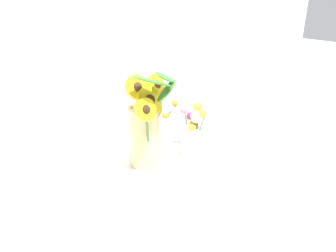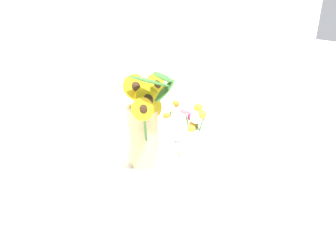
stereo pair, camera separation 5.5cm
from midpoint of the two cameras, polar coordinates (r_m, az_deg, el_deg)
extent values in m
plane|color=silver|center=(1.10, 0.81, -8.02)|extent=(6.00, 6.00, 0.00)
cylinder|color=white|center=(1.18, -1.35, -5.15)|extent=(0.43, 0.43, 0.02)
cylinder|color=#D1B77A|center=(1.08, -5.62, -1.96)|extent=(0.10, 0.10, 0.20)
torus|color=#D1B77A|center=(1.04, -5.85, 3.11)|extent=(0.10, 0.10, 0.01)
cylinder|color=#427533|center=(1.08, -5.14, -1.07)|extent=(0.03, 0.03, 0.18)
cylinder|color=yellow|center=(1.04, -4.35, 3.39)|extent=(0.09, 0.05, 0.09)
sphere|color=#382314|center=(1.04, -4.35, 3.39)|extent=(0.03, 0.03, 0.03)
cylinder|color=#427533|center=(1.02, -5.05, -1.86)|extent=(0.06, 0.06, 0.20)
cylinder|color=yellow|center=(0.94, -5.63, 2.84)|extent=(0.08, 0.03, 0.08)
sphere|color=#382314|center=(0.94, -5.63, 2.84)|extent=(0.03, 0.03, 0.03)
cylinder|color=#427533|center=(1.04, -6.69, 0.76)|extent=(0.04, 0.05, 0.24)
cylinder|color=yellow|center=(0.97, -7.06, 6.69)|extent=(0.09, 0.04, 0.08)
sphere|color=#382314|center=(0.97, -7.06, 6.69)|extent=(0.03, 0.03, 0.03)
cylinder|color=#427533|center=(1.09, -4.86, 1.28)|extent=(0.07, 0.02, 0.21)
cylinder|color=yellow|center=(1.07, -3.54, 7.16)|extent=(0.09, 0.05, 0.09)
sphere|color=#382314|center=(1.07, -3.54, 7.16)|extent=(0.03, 0.03, 0.03)
cylinder|color=#427533|center=(1.03, -5.41, -1.08)|extent=(0.01, 0.04, 0.22)
cylinder|color=yellow|center=(0.98, -4.93, 4.44)|extent=(0.09, 0.05, 0.09)
sphere|color=#382314|center=(0.98, -4.93, 4.44)|extent=(0.04, 0.04, 0.04)
ellipsoid|color=#38702D|center=(1.00, -2.21, 8.51)|extent=(0.14, 0.14, 0.07)
ellipsoid|color=#38702D|center=(0.93, -4.50, 7.74)|extent=(0.13, 0.10, 0.06)
ellipsoid|color=#38702D|center=(0.98, -1.81, 6.20)|extent=(0.10, 0.08, 0.07)
cylinder|color=white|center=(1.13, 2.67, -3.01)|extent=(0.07, 0.07, 0.11)
cylinder|color=#427533|center=(1.11, 2.74, -1.10)|extent=(0.03, 0.02, 0.11)
sphere|color=white|center=(1.10, 3.53, 1.56)|extent=(0.04, 0.04, 0.04)
cylinder|color=#427533|center=(1.13, 3.20, -1.32)|extent=(0.02, 0.03, 0.12)
sphere|color=white|center=(1.10, 4.16, 1.45)|extent=(0.04, 0.04, 0.04)
cylinder|color=#427533|center=(1.14, 2.89, -2.19)|extent=(0.03, 0.02, 0.09)
sphere|color=orange|center=(1.13, 3.12, 0.22)|extent=(0.03, 0.03, 0.03)
cylinder|color=#427533|center=(1.12, 2.83, -2.01)|extent=(0.02, 0.01, 0.08)
sphere|color=yellow|center=(1.10, 2.77, -0.32)|extent=(0.03, 0.03, 0.03)
cylinder|color=#427533|center=(1.11, 3.87, -1.06)|extent=(0.03, 0.02, 0.12)
sphere|color=yellow|center=(1.09, 4.76, 2.03)|extent=(0.03, 0.03, 0.03)
sphere|color=white|center=(1.22, 2.55, -1.79)|extent=(0.08, 0.08, 0.08)
cylinder|color=white|center=(1.20, 2.60, 0.58)|extent=(0.03, 0.03, 0.03)
cylinder|color=#4C8438|center=(1.19, 1.97, 0.14)|extent=(0.03, 0.01, 0.13)
sphere|color=pink|center=(1.16, 1.48, 3.00)|extent=(0.04, 0.04, 0.04)
cylinder|color=#4C8438|center=(1.19, 3.21, 0.58)|extent=(0.01, 0.04, 0.13)
sphere|color=yellow|center=(1.15, 3.80, 3.31)|extent=(0.03, 0.03, 0.03)
cylinder|color=#4C8438|center=(1.20, 2.61, -0.23)|extent=(0.01, 0.01, 0.09)
sphere|color=#C6337A|center=(1.19, 2.52, 1.77)|extent=(0.03, 0.03, 0.03)
cylinder|color=#4C8438|center=(1.23, 2.78, -0.21)|extent=(0.01, 0.01, 0.09)
sphere|color=orange|center=(1.21, 3.05, 1.78)|extent=(0.03, 0.03, 0.03)
cylinder|color=white|center=(1.23, -2.16, -0.44)|extent=(0.08, 0.08, 0.12)
cylinder|color=#568E42|center=(1.21, -1.49, 0.43)|extent=(0.02, 0.03, 0.12)
sphere|color=white|center=(1.18, -0.94, 3.14)|extent=(0.03, 0.03, 0.03)
cylinder|color=#568E42|center=(1.23, -1.09, 1.37)|extent=(0.03, 0.03, 0.11)
sphere|color=orange|center=(1.21, -0.21, 3.87)|extent=(0.03, 0.03, 0.03)
cylinder|color=#568E42|center=(1.21, -1.81, 0.13)|extent=(0.02, 0.02, 0.08)
sphere|color=orange|center=(1.19, -1.77, 1.71)|extent=(0.03, 0.03, 0.03)
camera|label=1|loc=(0.03, -91.40, -0.62)|focal=35.00mm
camera|label=2|loc=(0.03, 88.60, 0.62)|focal=35.00mm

